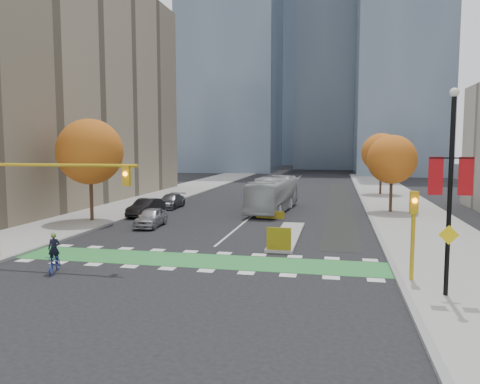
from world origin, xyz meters
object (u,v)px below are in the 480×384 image
at_px(cyclist, 54,259).
at_px(parked_car_a, 151,217).
at_px(hazard_board, 279,239).
at_px(banner_lamppost, 450,183).
at_px(traffic_signal_west, 38,186).
at_px(traffic_signal_east, 413,222).
at_px(tree_east_near, 392,159).
at_px(parked_car_b, 146,207).
at_px(parked_car_c, 170,201).
at_px(tree_west, 90,152).
at_px(tree_east_far, 381,153).
at_px(bus, 273,194).

height_order(cyclist, parked_car_a, cyclist).
xyz_separation_m(hazard_board, banner_lamppost, (7.50, -6.70, 3.81)).
height_order(hazard_board, parked_car_a, hazard_board).
bearing_deg(traffic_signal_west, hazard_board, 21.55).
bearing_deg(traffic_signal_east, tree_east_near, 86.19).
bearing_deg(hazard_board, parked_car_b, 138.18).
bearing_deg(cyclist, parked_car_c, 78.92).
bearing_deg(tree_west, parked_car_b, 51.94).
relative_size(traffic_signal_east, banner_lamppost, 0.50).
height_order(tree_east_far, bus, tree_east_far).
xyz_separation_m(hazard_board, parked_car_a, (-10.50, 6.63, -0.09)).
bearing_deg(tree_east_near, parked_car_c, -178.16).
xyz_separation_m(tree_west, parked_car_b, (3.00, 3.83, -4.86)).
height_order(tree_west, traffic_signal_west, tree_west).
bearing_deg(tree_east_far, hazard_board, -104.12).
xyz_separation_m(tree_east_near, cyclist, (-18.02, -24.21, -4.22)).
height_order(traffic_signal_east, parked_car_c, traffic_signal_east).
distance_m(tree_east_far, bus, 20.44).
height_order(traffic_signal_west, cyclist, traffic_signal_west).
distance_m(traffic_signal_east, parked_car_b, 25.52).
bearing_deg(parked_car_a, bus, 49.28).
height_order(hazard_board, bus, bus).
relative_size(tree_west, banner_lamppost, 0.99).
bearing_deg(tree_east_far, traffic_signal_east, -92.97).
bearing_deg(parked_car_a, parked_car_c, 98.77).
height_order(tree_west, parked_car_c, tree_west).
bearing_deg(hazard_board, parked_car_a, 147.72).
xyz_separation_m(tree_west, parked_car_c, (3.22, 9.33, -4.94)).
xyz_separation_m(cyclist, bus, (7.41, 23.44, 0.94)).
xyz_separation_m(tree_east_near, tree_east_far, (0.50, 16.00, 0.38)).
relative_size(tree_west, traffic_signal_east, 2.01).
bearing_deg(tree_east_far, bus, -123.51).
height_order(tree_west, bus, tree_west).
distance_m(traffic_signal_west, parked_car_a, 11.91).
height_order(banner_lamppost, parked_car_a, banner_lamppost).
bearing_deg(traffic_signal_east, traffic_signal_west, -179.99).
distance_m(tree_east_far, traffic_signal_east, 38.64).
height_order(tree_west, cyclist, tree_west).
bearing_deg(parked_car_b, bus, 31.94).
height_order(hazard_board, parked_car_c, hazard_board).
distance_m(tree_west, parked_car_c, 11.04).
relative_size(tree_east_near, parked_car_b, 1.54).
bearing_deg(hazard_board, traffic_signal_west, -158.45).
bearing_deg(tree_east_far, tree_east_near, -91.79).
relative_size(hazard_board, cyclist, 0.72).
relative_size(tree_east_far, traffic_signal_west, 0.90).
bearing_deg(hazard_board, bus, 98.69).
relative_size(traffic_signal_west, parked_car_a, 2.04).
relative_size(tree_east_far, traffic_signal_east, 1.87).
relative_size(banner_lamppost, bus, 0.73).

